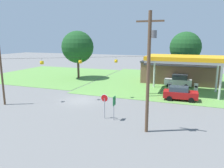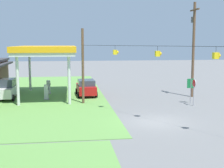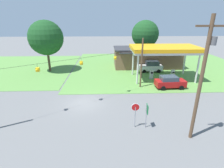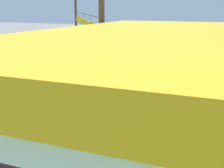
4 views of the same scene
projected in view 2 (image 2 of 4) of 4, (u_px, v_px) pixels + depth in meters
ground_plane at (156, 122)px, 23.01m from camera, size 160.00×160.00×0.00m
gas_station_canopy at (46, 51)px, 33.18m from camera, size 10.71×6.10×5.46m
fuel_pump_near at (46, 93)px, 31.94m from camera, size 0.71×0.56×1.55m
fuel_pump_far at (49, 88)px, 35.51m from camera, size 0.71×0.56×1.55m
car_at_pumps_front at (86, 88)px, 34.12m from camera, size 4.38×2.27×1.81m
car_at_pumps_rear at (6, 89)px, 32.24m from camera, size 4.33×2.12×2.09m
stop_sign_roadside at (194, 86)px, 28.76m from camera, size 0.80×0.08×2.50m
route_sign at (191, 86)px, 29.82m from camera, size 0.10×0.70×2.40m
utility_pole_main at (193, 45)px, 33.06m from camera, size 2.20×0.44×10.03m
signal_span_gantry at (157, 70)px, 22.51m from camera, size 15.90×10.24×7.15m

